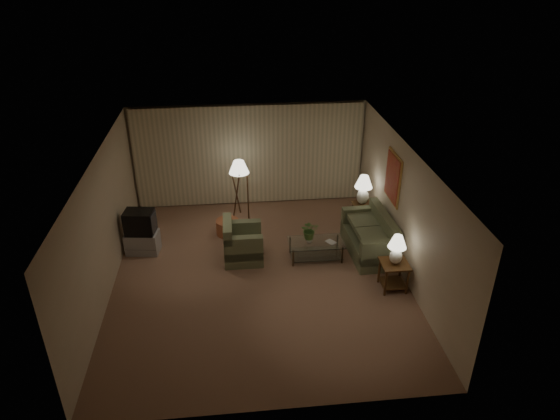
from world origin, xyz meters
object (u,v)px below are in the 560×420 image
(tv_cabinet, at_px, (143,242))
(vase, at_px, (309,240))
(sofa, at_px, (369,238))
(ottoman, at_px, (228,227))
(side_table_near, at_px, (394,271))
(coffee_table, at_px, (316,247))
(table_lamp_far, at_px, (363,187))
(table_lamp_near, at_px, (397,247))
(floor_lamp, at_px, (240,188))
(armchair, at_px, (243,244))
(crt_tv, at_px, (140,222))
(side_table_far, at_px, (361,211))

(tv_cabinet, bearing_deg, vase, -2.52)
(sofa, bearing_deg, ottoman, -112.85)
(side_table_near, bearing_deg, coffee_table, 137.40)
(coffee_table, relative_size, tv_cabinet, 1.58)
(table_lamp_far, distance_m, vase, 2.10)
(table_lamp_near, xyz_separation_m, floor_lamp, (-2.94, 3.35, -0.17))
(sofa, bearing_deg, vase, -88.09)
(armchair, xyz_separation_m, ottoman, (-0.33, 1.12, -0.19))
(side_table_near, height_order, coffee_table, side_table_near)
(coffee_table, height_order, crt_tv, crt_tv)
(table_lamp_far, distance_m, tv_cabinet, 5.30)
(tv_cabinet, xyz_separation_m, crt_tv, (0.00, 0.00, 0.52))
(table_lamp_near, bearing_deg, ottoman, 142.45)
(sofa, height_order, side_table_near, sofa)
(coffee_table, distance_m, ottoman, 2.31)
(side_table_far, distance_m, coffee_table, 1.92)
(tv_cabinet, distance_m, vase, 3.76)
(table_lamp_near, distance_m, table_lamp_far, 2.60)
(table_lamp_far, bearing_deg, ottoman, -178.71)
(armchair, relative_size, tv_cabinet, 1.16)
(vase, bearing_deg, coffee_table, 0.00)
(coffee_table, bearing_deg, side_table_near, -42.60)
(table_lamp_near, height_order, ottoman, table_lamp_near)
(table_lamp_near, xyz_separation_m, tv_cabinet, (-5.20, 1.92, -0.72))
(coffee_table, bearing_deg, table_lamp_near, -42.60)
(side_table_near, xyz_separation_m, table_lamp_near, (-0.00, 0.00, 0.56))
(ottoman, bearing_deg, vase, -35.68)
(table_lamp_far, height_order, ottoman, table_lamp_far)
(coffee_table, distance_m, floor_lamp, 2.68)
(crt_tv, bearing_deg, table_lamp_far, 15.21)
(armchair, relative_size, side_table_near, 1.49)
(crt_tv, relative_size, floor_lamp, 0.44)
(side_table_far, bearing_deg, coffee_table, -135.19)
(ottoman, xyz_separation_m, vase, (1.78, -1.28, 0.30))
(coffee_table, height_order, ottoman, coffee_table)
(sofa, height_order, ottoman, sofa)
(tv_cabinet, distance_m, crt_tv, 0.52)
(armchair, distance_m, vase, 1.46)
(table_lamp_near, distance_m, coffee_table, 1.97)
(sofa, distance_m, tv_cabinet, 5.08)
(sofa, xyz_separation_m, ottoman, (-3.14, 1.18, -0.19))
(floor_lamp, bearing_deg, side_table_far, -14.25)
(table_lamp_far, distance_m, floor_lamp, 3.05)
(side_table_far, relative_size, vase, 4.19)
(armchair, xyz_separation_m, side_table_near, (2.95, -1.41, 0.04))
(armchair, height_order, table_lamp_near, table_lamp_near)
(table_lamp_near, relative_size, crt_tv, 0.93)
(coffee_table, relative_size, vase, 8.52)
(side_table_far, bearing_deg, table_lamp_near, -90.00)
(table_lamp_far, relative_size, ottoman, 1.35)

